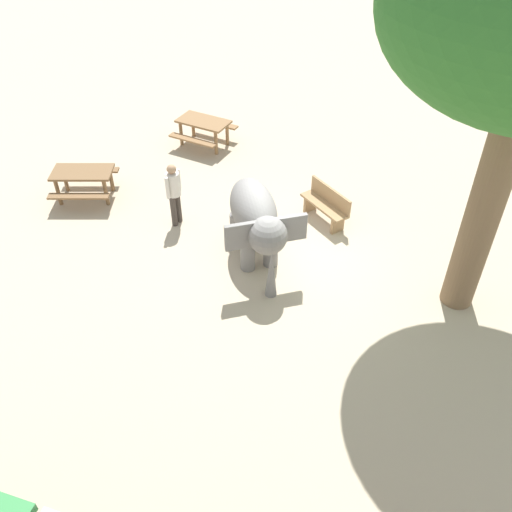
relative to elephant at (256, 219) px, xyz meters
The scene contains 6 objects.
ground_plane 1.29m from the elephant, 167.74° to the right, with size 60.00×60.00×0.00m, color #BAA88C.
elephant is the anchor object (origin of this frame).
person_handler 2.36m from the elephant, 17.81° to the right, with size 0.32×0.50×1.62m.
wooden_bench 2.34m from the elephant, 121.23° to the right, with size 1.34×1.19×0.88m.
picnic_table_near 5.06m from the elephant, 12.07° to the right, with size 1.87×1.86×0.78m.
picnic_table_far 5.53m from the elephant, 56.35° to the right, with size 1.75×1.73×0.78m.
Camera 1 is at (-2.18, 9.13, 7.98)m, focal length 38.50 mm.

